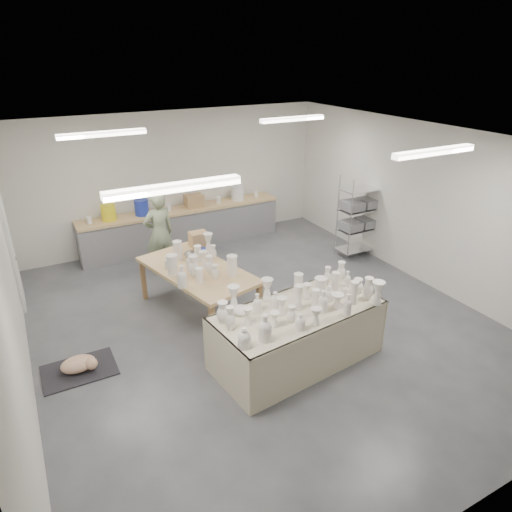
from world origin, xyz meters
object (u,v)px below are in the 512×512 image
red_stool (158,255)px  drying_table (298,333)px  work_table (197,265)px  potter (159,233)px

red_stool → drying_table: bearing=-78.1°
work_table → red_stool: 2.08m
potter → red_stool: bearing=-95.5°
work_table → red_stool: size_ratio=7.12×
potter → drying_table: bearing=97.3°
drying_table → red_stool: size_ratio=7.57×
work_table → red_stool: work_table is taller
red_stool → potter: bearing=-90.0°
drying_table → red_stool: 4.10m
drying_table → red_stool: drying_table is taller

